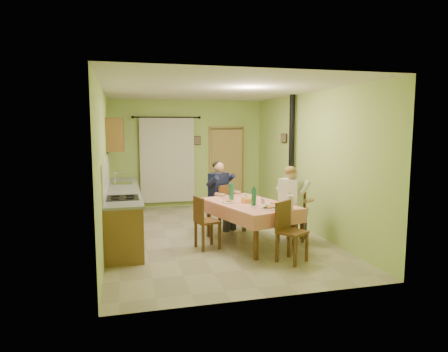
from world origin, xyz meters
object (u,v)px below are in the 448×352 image
object	(u,v)px
man_right	(292,195)
stove_flue	(291,177)
chair_right	(291,227)
chair_left	(207,232)
chair_near	(291,244)
man_far	(220,188)
chair_far	(220,216)
dining_table	(249,223)

from	to	relation	value
man_right	stove_flue	size ratio (longest dim) A/B	0.50
chair_right	man_right	size ratio (longest dim) A/B	0.68
chair_right	chair_left	bearing A→B (deg)	54.51
chair_near	man_far	bearing A→B (deg)	-106.77
man_far	chair_right	bearing A→B (deg)	-80.17
chair_right	man_right	distance (m)	0.59
chair_left	man_right	xyz separation A→B (m)	(1.57, -0.04, 0.59)
chair_far	man_right	xyz separation A→B (m)	(1.04, -1.18, 0.59)
chair_far	chair_right	xyz separation A→B (m)	(1.05, -1.18, -0.00)
chair_right	dining_table	bearing A→B (deg)	48.53
dining_table	chair_right	distance (m)	0.79
dining_table	man_right	xyz separation A→B (m)	(0.76, -0.11, 0.50)
dining_table	man_far	distance (m)	1.23
chair_far	man_far	world-z (taller)	man_far
dining_table	stove_flue	bearing A→B (deg)	27.33
chair_far	stove_flue	xyz separation A→B (m)	(1.67, 0.28, 0.74)
chair_right	chair_left	size ratio (longest dim) A/B	1.02
chair_right	man_far	distance (m)	1.70
chair_far	stove_flue	world-z (taller)	stove_flue
man_far	stove_flue	size ratio (longest dim) A/B	0.50
chair_far	man_right	world-z (taller)	man_right
chair_near	stove_flue	size ratio (longest dim) A/B	0.34
stove_flue	chair_left	bearing A→B (deg)	-147.23
chair_near	chair_right	world-z (taller)	chair_near
chair_right	chair_left	world-z (taller)	chair_right
chair_near	chair_left	world-z (taller)	chair_near
chair_right	chair_near	bearing A→B (deg)	121.92
man_far	chair_far	bearing A→B (deg)	-90.00
chair_far	chair_near	world-z (taller)	chair_far
chair_far	man_right	bearing A→B (deg)	-80.54
dining_table	chair_left	xyz separation A→B (m)	(-0.80, -0.06, -0.09)
chair_near	man_far	distance (m)	2.33
chair_near	man_far	world-z (taller)	man_far
stove_flue	man_right	bearing A→B (deg)	-113.37
chair_far	man_far	xyz separation A→B (m)	(-0.01, 0.01, 0.59)
dining_table	chair_right	world-z (taller)	chair_right
man_right	chair_left	bearing A→B (deg)	54.24
man_far	stove_flue	bearing A→B (deg)	-22.99
dining_table	chair_near	distance (m)	1.13
man_far	stove_flue	xyz separation A→B (m)	(1.68, 0.26, 0.15)
chair_left	man_right	bearing A→B (deg)	74.81
chair_near	chair_left	bearing A→B (deg)	-74.43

